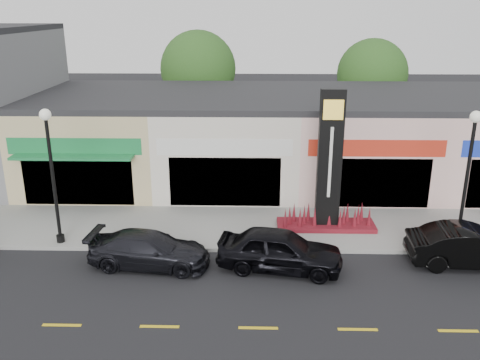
{
  "coord_description": "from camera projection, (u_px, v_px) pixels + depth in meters",
  "views": [
    {
      "loc": [
        -0.23,
        -16.11,
        9.18
      ],
      "look_at": [
        -0.72,
        4.0,
        2.36
      ],
      "focal_mm": 38.0,
      "sensor_mm": 36.0,
      "label": 1
    }
  ],
  "objects": [
    {
      "name": "shop_beige",
      "position": [
        105.0,
        136.0,
        28.47
      ],
      "size": [
        7.0,
        10.85,
        4.8
      ],
      "color": "tan",
      "rests_on": "ground"
    },
    {
      "name": "shop_cream",
      "position": [
        229.0,
        136.0,
        28.32
      ],
      "size": [
        7.0,
        10.01,
        4.8
      ],
      "color": "beige",
      "rests_on": "ground"
    },
    {
      "name": "shop_pink_w",
      "position": [
        355.0,
        137.0,
        28.16
      ],
      "size": [
        7.0,
        10.01,
        4.8
      ],
      "color": "beige",
      "rests_on": "ground"
    },
    {
      "name": "car_black_conv",
      "position": [
        471.0,
        247.0,
        18.89
      ],
      "size": [
        1.85,
        4.69,
        1.52
      ],
      "primitive_type": "imported",
      "rotation": [
        0.0,
        0.0,
        1.52
      ],
      "color": "black",
      "rests_on": "ground"
    },
    {
      "name": "lamp_west_near",
      "position": [
        51.0,
        164.0,
        19.63
      ],
      "size": [
        0.44,
        0.44,
        5.47
      ],
      "color": "black",
      "rests_on": "sidewalk"
    },
    {
      "name": "curb",
      "position": [
        257.0,
        250.0,
        20.16
      ],
      "size": [
        52.0,
        0.2,
        0.15
      ],
      "primitive_type": "cube",
      "color": "gray",
      "rests_on": "ground"
    },
    {
      "name": "sidewalk",
      "position": [
        257.0,
        227.0,
        22.29
      ],
      "size": [
        52.0,
        4.3,
        0.15
      ],
      "primitive_type": "cube",
      "color": "gray",
      "rests_on": "ground"
    },
    {
      "name": "ground",
      "position": [
        257.0,
        278.0,
        18.19
      ],
      "size": [
        120.0,
        120.0,
        0.0
      ],
      "primitive_type": "plane",
      "color": "black",
      "rests_on": "ground"
    },
    {
      "name": "tree_rear_mid",
      "position": [
        372.0,
        74.0,
        34.9
      ],
      "size": [
        4.8,
        4.8,
        7.29
      ],
      "color": "#382619",
      "rests_on": "ground"
    },
    {
      "name": "lamp_east_near",
      "position": [
        468.0,
        167.0,
        19.26
      ],
      "size": [
        0.44,
        0.44,
        5.47
      ],
      "color": "black",
      "rests_on": "sidewalk"
    },
    {
      "name": "tree_rear_west",
      "position": [
        198.0,
        69.0,
        35.07
      ],
      "size": [
        5.2,
        5.2,
        7.83
      ],
      "color": "#382619",
      "rests_on": "ground"
    },
    {
      "name": "pylon_sign",
      "position": [
        328.0,
        181.0,
        21.37
      ],
      "size": [
        4.2,
        1.3,
        6.0
      ],
      "color": "#5F1110",
      "rests_on": "sidewalk"
    },
    {
      "name": "car_dark_sedan",
      "position": [
        149.0,
        250.0,
        18.89
      ],
      "size": [
        2.3,
        4.68,
        1.31
      ],
      "primitive_type": "imported",
      "rotation": [
        0.0,
        0.0,
        1.47
      ],
      "color": "black",
      "rests_on": "ground"
    },
    {
      "name": "car_black_sedan",
      "position": [
        280.0,
        250.0,
        18.61
      ],
      "size": [
        2.59,
        4.82,
        1.56
      ],
      "primitive_type": "imported",
      "rotation": [
        0.0,
        0.0,
        1.4
      ],
      "color": "black",
      "rests_on": "ground"
    }
  ]
}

